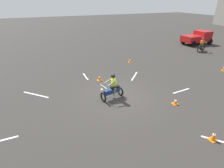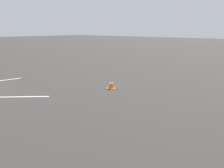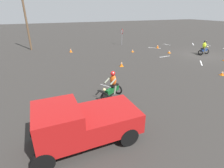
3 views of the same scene
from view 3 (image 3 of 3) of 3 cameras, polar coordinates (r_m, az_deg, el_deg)
name	(u,v)px [view 3 (image 3 of 3)]	position (r m, az deg, el deg)	size (l,w,h in m)	color
ground_plane	(201,55)	(22.92, 27.02, 8.44)	(120.00, 120.00, 0.00)	#2D2B28
motorcycle_rider_foreground	(204,48)	(23.10, 27.85, 10.25)	(0.90, 1.56, 1.66)	black
motorcycle_rider_background	(112,87)	(10.18, 0.11, -0.84)	(1.24, 1.51, 1.66)	black
pickup_truck	(82,122)	(6.89, -9.71, -12.18)	(1.97, 4.14, 1.73)	black
stop_sign	(122,34)	(26.11, 3.23, 16.07)	(0.70, 0.08, 2.30)	slate
traffic_cone_near_left	(71,50)	(22.41, -13.33, 10.64)	(0.32, 0.32, 0.46)	orange
traffic_cone_near_right	(122,64)	(16.21, 3.13, 6.52)	(0.32, 0.32, 0.47)	orange
traffic_cone_mid_center	(133,51)	(22.06, 6.75, 10.70)	(0.32, 0.32, 0.32)	orange
traffic_cone_far_right	(158,46)	(25.01, 14.68, 11.78)	(0.32, 0.32, 0.46)	orange
traffic_cone_far_center	(169,52)	(22.43, 18.17, 9.95)	(0.32, 0.32, 0.33)	orange
traffic_cone_far_left	(222,73)	(16.54, 32.33, 2.96)	(0.32, 0.32, 0.33)	orange
lane_stripe_e	(166,45)	(28.02, 17.33, 12.20)	(0.10, 1.35, 0.01)	silver
lane_stripe_ne	(154,48)	(25.07, 13.68, 11.39)	(0.10, 1.72, 0.01)	silver
lane_stripe_n	(165,57)	(20.64, 16.83, 8.59)	(0.10, 1.51, 0.01)	silver
lane_stripe_nw	(201,63)	(19.41, 27.12, 6.12)	(0.10, 1.85, 0.01)	silver
lane_stripe_se	(193,44)	(29.83, 24.95, 11.74)	(0.10, 2.02, 0.01)	silver
utility_pole_near	(26,18)	(25.10, -26.36, 18.83)	(0.24, 0.24, 7.85)	brown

